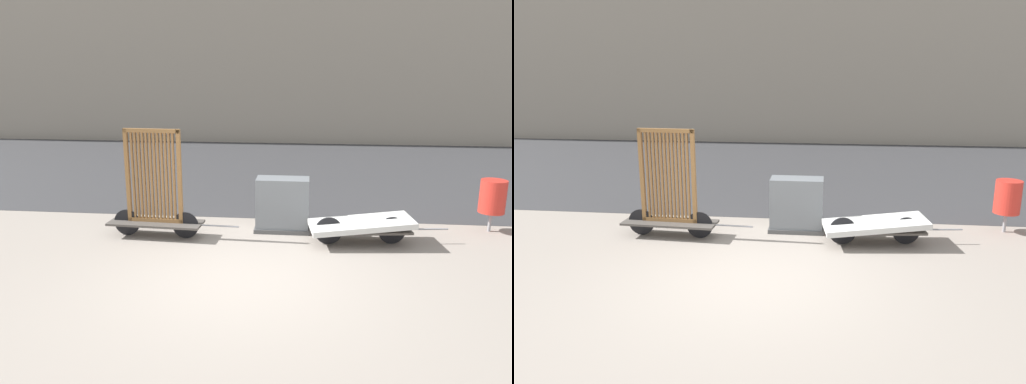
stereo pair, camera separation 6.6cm
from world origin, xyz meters
TOP-DOWN VIEW (x-y plane):
  - ground_plane at (0.00, 0.00)m, footprint 60.00×60.00m
  - road_strip at (0.00, 8.28)m, footprint 56.00×10.45m
  - bike_cart_with_bedframe at (-1.87, 1.73)m, footprint 2.46×0.64m
  - bike_cart_with_mattress at (1.88, 1.74)m, footprint 2.51×1.04m
  - utility_cabinet at (0.45, 2.33)m, footprint 1.06×0.55m
  - trash_bin at (4.41, 2.70)m, footprint 0.48×0.48m

SIDE VIEW (x-z plane):
  - ground_plane at x=0.00m, z-range 0.00..0.00m
  - road_strip at x=0.00m, z-range 0.00..0.01m
  - bike_cart_with_mattress at x=1.88m, z-range 0.09..0.59m
  - utility_cabinet at x=0.45m, z-range -0.04..1.00m
  - trash_bin at x=4.41m, z-range 0.18..1.20m
  - bike_cart_with_bedframe at x=-1.87m, z-range -0.28..1.74m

